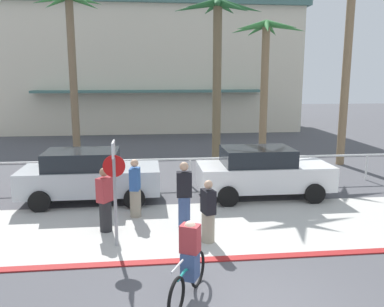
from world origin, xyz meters
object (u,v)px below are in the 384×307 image
car_silver_1 (89,176)px  car_white_2 (262,172)px  pedestrian_0 (105,202)px  pedestrian_3 (135,191)px  palm_tree_2 (217,43)px  palm_tree_4 (350,18)px  cyclist_teal_0 (189,262)px  palm_tree_3 (265,55)px  pedestrian_1 (208,214)px  stop_sign_bike_lane (114,179)px  pedestrian_2 (184,197)px  palm_tree_1 (71,38)px

car_silver_1 → car_white_2: same height
car_silver_1 → pedestrian_0: 2.81m
pedestrian_3 → palm_tree_2: bearing=58.9°
palm_tree_4 → pedestrian_0: 13.54m
cyclist_teal_0 → palm_tree_3: bearing=68.0°
palm_tree_4 → pedestrian_1: size_ratio=5.78×
palm_tree_3 → pedestrian_0: size_ratio=3.79×
stop_sign_bike_lane → pedestrian_0: stop_sign_bike_lane is taller
cyclist_teal_0 → car_white_2: bearing=62.7°
car_silver_1 → pedestrian_3: (1.52, -1.67, -0.08)m
palm_tree_3 → car_silver_1: (-7.38, -5.68, -4.08)m
cyclist_teal_0 → pedestrian_2: bearing=86.2°
car_white_2 → palm_tree_4: bearing=42.3°
stop_sign_bike_lane → palm_tree_4: palm_tree_4 is taller
palm_tree_4 → pedestrian_3: (-9.23, -6.12, -5.71)m
car_white_2 → pedestrian_1: (-2.38, -3.57, -0.15)m
palm_tree_3 → car_white_2: size_ratio=1.48×
cyclist_teal_0 → palm_tree_1: bearing=107.5°
stop_sign_bike_lane → palm_tree_4: 13.51m
palm_tree_3 → pedestrian_1: 11.05m
car_silver_1 → pedestrian_2: 3.89m
palm_tree_1 → palm_tree_4: (12.23, -2.36, 0.75)m
car_silver_1 → pedestrian_2: size_ratio=2.42×
pedestrian_1 → pedestrian_2: 1.15m
stop_sign_bike_lane → car_white_2: 5.87m
car_silver_1 → palm_tree_4: bearing=22.5°
car_white_2 → stop_sign_bike_lane: bearing=-142.2°
cyclist_teal_0 → pedestrian_2: (0.23, 3.47, 0.16)m
palm_tree_4 → pedestrian_0: palm_tree_4 is taller
pedestrian_0 → pedestrian_1: size_ratio=1.09×
car_silver_1 → pedestrian_1: bearing=-48.0°
pedestrian_3 → pedestrian_1: bearing=-48.2°
stop_sign_bike_lane → pedestrian_2: stop_sign_bike_lane is taller
stop_sign_bike_lane → pedestrian_2: 2.17m
palm_tree_4 → car_white_2: size_ratio=2.07×
palm_tree_4 → palm_tree_1: bearing=169.1°
stop_sign_bike_lane → pedestrian_0: bearing=109.3°
palm_tree_1 → pedestrian_1: 12.61m
palm_tree_1 → car_white_2: (7.20, -6.94, -4.89)m
palm_tree_2 → palm_tree_1: bearing=154.4°
palm_tree_4 → cyclist_teal_0: palm_tree_4 is taller
pedestrian_0 → pedestrian_2: 2.07m
palm_tree_2 → pedestrian_2: size_ratio=3.89×
pedestrian_2 → palm_tree_3: bearing=61.5°
stop_sign_bike_lane → pedestrian_0: size_ratio=1.48×
pedestrian_1 → pedestrian_3: size_ratio=0.92×
palm_tree_3 → pedestrian_1: (-4.05, -9.38, -4.23)m
stop_sign_bike_lane → pedestrian_1: 2.41m
palm_tree_3 → palm_tree_1: bearing=172.7°
palm_tree_4 → pedestrian_0: (-9.98, -7.16, -5.71)m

